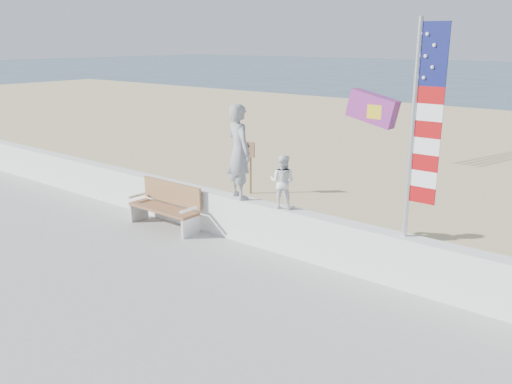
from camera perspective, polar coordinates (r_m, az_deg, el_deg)
ground at (r=10.00m, az=-7.50°, el=-9.47°), size 220.00×220.00×0.00m
sand at (r=17.07m, az=14.84°, el=1.00°), size 90.00×40.00×0.08m
seawall at (r=11.12m, az=-0.15°, el=-3.18°), size 30.00×0.35×0.90m
adult at (r=11.00m, az=-1.78°, el=4.25°), size 0.83×0.70×1.93m
child at (r=10.43m, az=2.80°, el=1.11°), size 0.60×0.53×1.05m
bench at (r=12.23m, az=-9.42°, el=-1.33°), size 1.80×0.57×1.00m
flag at (r=8.88m, az=16.97°, el=7.01°), size 0.50×0.08×3.50m
parafoil_kite at (r=11.28m, az=12.28°, el=8.55°), size 1.11×0.30×0.76m
sign at (r=14.96m, az=-0.61°, el=3.05°), size 0.32×0.07×1.46m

